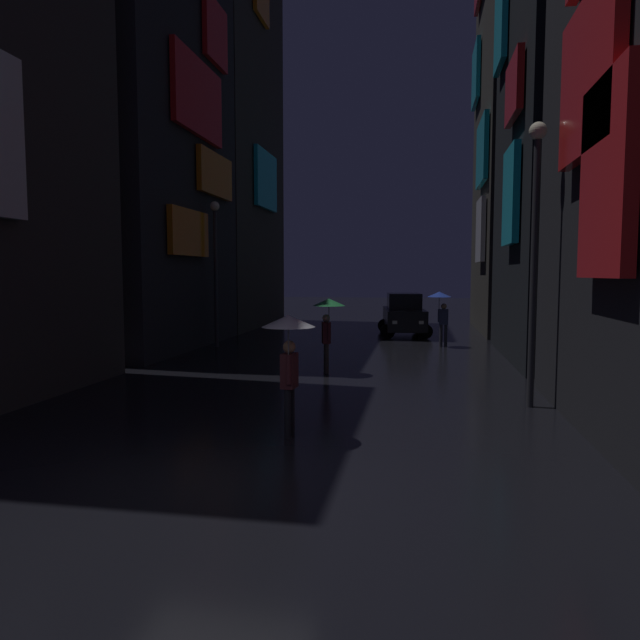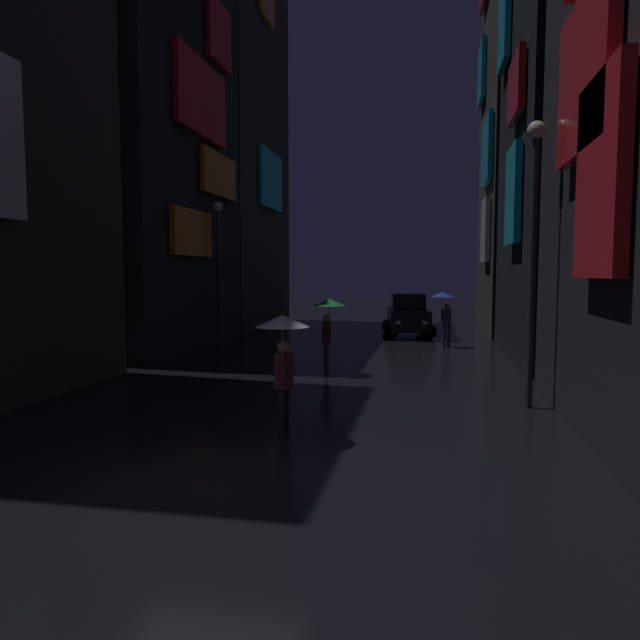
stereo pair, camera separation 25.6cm
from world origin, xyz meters
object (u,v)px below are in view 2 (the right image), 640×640
pedestrian_midstreet_left_blue (444,304)px  streetlamp_left_far (218,257)px  pedestrian_midstreet_centre_clear (283,341)px  car_distant (408,315)px  streetlamp_right_near (533,233)px  pedestrian_foreground_right_green (328,315)px

pedestrian_midstreet_left_blue → streetlamp_left_far: bearing=-169.9°
pedestrian_midstreet_centre_clear → car_distant: 16.85m
pedestrian_midstreet_left_blue → car_distant: (-1.50, 3.85, -0.74)m
streetlamp_right_near → streetlamp_left_far: bearing=140.4°
pedestrian_foreground_right_green → streetlamp_left_far: (-5.16, 5.10, 1.78)m
pedestrian_midstreet_left_blue → streetlamp_right_near: (1.54, -9.78, 1.98)m
pedestrian_midstreet_left_blue → pedestrian_midstreet_centre_clear: bearing=-102.8°
pedestrian_midstreet_left_blue → pedestrian_foreground_right_green: bearing=-116.5°
streetlamp_left_far → pedestrian_midstreet_centre_clear: bearing=-64.2°
car_distant → streetlamp_right_near: (3.04, -13.63, 2.72)m
pedestrian_foreground_right_green → pedestrian_midstreet_centre_clear: (0.35, -6.32, 0.00)m
pedestrian_foreground_right_green → streetlamp_right_near: (4.84, -3.18, 1.98)m
pedestrian_midstreet_centre_clear → pedestrian_midstreet_left_blue: bearing=77.2°
pedestrian_midstreet_centre_clear → car_distant: size_ratio=0.49×
car_distant → pedestrian_foreground_right_green: bearing=-99.8°
car_distant → streetlamp_right_near: 14.23m
pedestrian_midstreet_left_blue → streetlamp_left_far: streetlamp_left_far is taller
streetlamp_left_far → pedestrian_foreground_right_green: bearing=-44.6°
pedestrian_midstreet_left_blue → pedestrian_foreground_right_green: (-3.29, -6.60, 0.00)m
pedestrian_midstreet_left_blue → pedestrian_midstreet_centre_clear: 13.25m
pedestrian_midstreet_left_blue → car_distant: bearing=111.2°
pedestrian_foreground_right_green → car_distant: 10.63m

